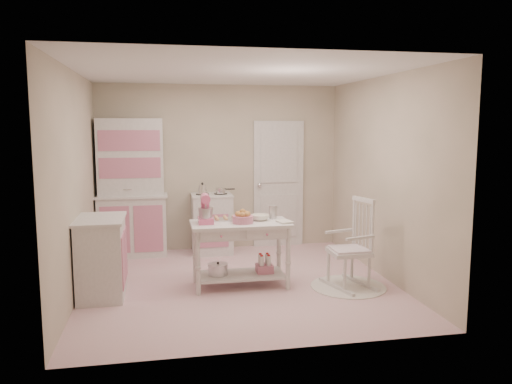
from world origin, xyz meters
The scene contains 14 objects.
room_shell centered at (0.00, 0.00, 1.65)m, with size 3.84×3.84×2.62m.
door centered at (0.95, 1.87, 1.02)m, with size 0.82×0.05×2.04m, color white.
hutch centered at (-1.37, 1.66, 1.04)m, with size 1.06×0.50×2.08m, color white.
stove centered at (-0.17, 1.61, 0.46)m, with size 0.62×0.57×0.92m, color white.
base_cabinet centered at (-1.63, -0.13, 0.46)m, with size 0.54×0.84×0.92m, color white.
lace_rug centered at (1.30, -0.39, 0.01)m, with size 0.92×0.92×0.01m, color white.
rocking_chair centered at (1.30, -0.39, 0.55)m, with size 0.48×0.72×1.10m, color white.
work_table centered at (0.01, -0.09, 0.40)m, with size 1.20×0.60×0.80m, color white.
stand_mixer centered at (-0.41, -0.07, 0.97)m, with size 0.20×0.28×0.34m, color pink.
cookie_tray centered at (-0.14, 0.09, 0.81)m, with size 0.34×0.24×0.02m, color silver.
bread_basket centered at (0.03, -0.14, 0.85)m, with size 0.25×0.25×0.09m, color #C8738F.
mixing_bowl centered at (0.27, -0.01, 0.84)m, with size 0.23×0.23×0.07m, color white.
metal_pitcher centered at (0.45, 0.07, 0.89)m, with size 0.10×0.10×0.17m, color silver.
recipe_book centered at (0.46, -0.21, 0.81)m, with size 0.16×0.21×0.02m, color white.
Camera 1 is at (-0.94, -5.98, 1.98)m, focal length 35.00 mm.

